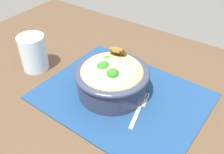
% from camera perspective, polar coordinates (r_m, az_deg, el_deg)
% --- Properties ---
extents(table, '(1.31, 0.80, 0.77)m').
position_cam_1_polar(table, '(0.69, 3.49, -10.15)').
color(table, '#4C3826').
rests_on(table, ground_plane).
extents(placemat, '(0.42, 0.33, 0.00)m').
position_cam_1_polar(placemat, '(0.66, 2.16, -4.27)').
color(placemat, navy).
rests_on(placemat, table).
extents(bowl, '(0.19, 0.19, 0.12)m').
position_cam_1_polar(bowl, '(0.64, -0.01, 0.02)').
color(bowl, '#2D3347').
rests_on(bowl, placemat).
extents(fork, '(0.04, 0.13, 0.00)m').
position_cam_1_polar(fork, '(0.63, 6.15, -6.84)').
color(fork, '#B7B7B7').
rests_on(fork, placemat).
extents(drinking_glass, '(0.08, 0.08, 0.10)m').
position_cam_1_polar(drinking_glass, '(0.77, -17.04, 4.77)').
color(drinking_glass, silver).
rests_on(drinking_glass, table).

